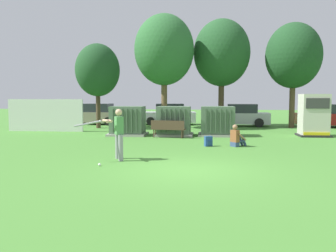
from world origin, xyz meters
The scene contains 19 objects.
ground_plane centered at (0.00, 0.00, 0.00)m, with size 96.00×96.00×0.00m, color #478433.
fence_panel centered at (-9.42, 10.50, 1.00)m, with size 4.80×0.12×2.00m, color white.
transformer_west centered at (-3.83, 8.89, 0.79)m, with size 2.10×1.70×1.62m.
transformer_mid_west centered at (-1.24, 8.99, 0.79)m, with size 2.10×1.70×1.62m.
transformer_mid_east centered at (1.16, 9.17, 0.79)m, with size 2.10×1.70×1.62m.
generator_enclosure centered at (6.35, 9.49, 1.14)m, with size 1.60×1.40×2.30m.
park_bench centered at (-1.46, 7.92, 0.54)m, with size 1.84×0.69×0.92m.
batter centered at (-2.47, 1.41, 0.98)m, with size 1.53×0.99×1.74m.
sports_ball centered at (-2.77, 0.31, 0.04)m, with size 0.09×0.09×0.09m, color white.
seated_spectator centered at (1.85, 5.11, 0.38)m, with size 0.76×0.72×0.96m.
backpack centered at (0.64, 5.03, 0.21)m, with size 0.37×0.34×0.44m.
tree_left centered at (-6.84, 13.04, 3.94)m, with size 3.01×3.01×5.75m.
tree_center_left centered at (-2.35, 13.62, 5.31)m, with size 4.05×4.05×7.74m.
tree_center_right centered at (1.60, 15.27, 5.25)m, with size 4.01×4.01×7.66m.
tree_right centered at (6.47, 14.86, 4.95)m, with size 3.78×3.78×7.22m.
parked_car_leftmost centered at (-7.99, 16.16, 0.75)m, with size 4.28×2.09×1.62m.
parked_car_left_of_center centered at (-2.37, 16.50, 0.75)m, with size 4.37×2.29×1.62m.
parked_car_right_of_center centered at (3.04, 15.74, 0.75)m, with size 4.29×2.09×1.62m.
parked_car_rightmost centered at (9.12, 15.58, 0.75)m, with size 4.20×1.92×1.62m.
Camera 1 is at (0.52, -10.03, 2.16)m, focal length 36.99 mm.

